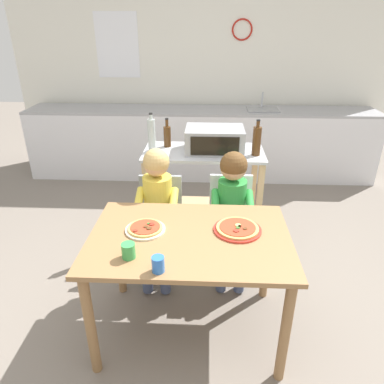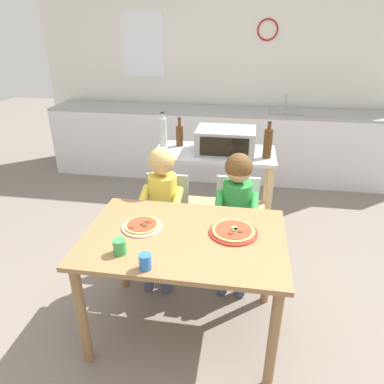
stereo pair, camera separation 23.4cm
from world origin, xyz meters
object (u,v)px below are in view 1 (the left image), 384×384
object	(u,v)px
bottle_tall_green_wine	(257,141)
drinking_cup_blue	(158,264)
drinking_cup_green	(128,251)
toaster_oven	(215,140)
pizza_plate_red_rimmed	(237,229)
pizza_plate_cream	(145,229)
child_in_yellow_shirt	(157,202)
kitchen_island_cart	(203,182)
dining_chair_right	(230,218)
bottle_clear_vinegar	(152,135)
dining_chair_left	(160,219)
bottle_dark_olive_oil	(167,136)
child_in_green_shirt	(232,201)
dining_table	(190,251)

from	to	relation	value
bottle_tall_green_wine	drinking_cup_blue	size ratio (longest dim) A/B	3.54
drinking_cup_green	toaster_oven	bearing A→B (deg)	71.17
bottle_tall_green_wine	pizza_plate_red_rimmed	distance (m)	1.07
pizza_plate_cream	child_in_yellow_shirt	bearing A→B (deg)	90.02
kitchen_island_cart	drinking_cup_blue	distance (m)	1.54
child_in_yellow_shirt	pizza_plate_red_rimmed	world-z (taller)	child_in_yellow_shirt
kitchen_island_cart	dining_chair_right	size ratio (longest dim) A/B	1.31
bottle_clear_vinegar	pizza_plate_cream	xyz separation A→B (m)	(0.11, -1.09, -0.27)
dining_chair_left	dining_chair_right	bearing A→B (deg)	4.02
bottle_dark_olive_oil	pizza_plate_cream	world-z (taller)	bottle_dark_olive_oil
drinking_cup_blue	drinking_cup_green	world-z (taller)	same
bottle_clear_vinegar	drinking_cup_blue	world-z (taller)	bottle_clear_vinegar
toaster_oven	drinking_cup_green	distance (m)	1.49
dining_chair_left	pizza_plate_red_rimmed	world-z (taller)	dining_chair_left
toaster_oven	dining_chair_right	world-z (taller)	toaster_oven
kitchen_island_cart	child_in_green_shirt	world-z (taller)	child_in_green_shirt
dining_table	drinking_cup_blue	distance (m)	0.40
dining_chair_left	drinking_cup_blue	distance (m)	1.07
child_in_yellow_shirt	drinking_cup_green	bearing A→B (deg)	-93.19
bottle_dark_olive_oil	child_in_yellow_shirt	bearing A→B (deg)	-90.48
dining_chair_left	pizza_plate_cream	size ratio (longest dim) A/B	3.25
bottle_dark_olive_oil	drinking_cup_blue	size ratio (longest dim) A/B	3.01
pizza_plate_red_rimmed	bottle_tall_green_wine	bearing A→B (deg)	77.93
kitchen_island_cart	dining_table	bearing A→B (deg)	-93.04
kitchen_island_cart	bottle_clear_vinegar	distance (m)	0.64
pizza_plate_cream	dining_table	bearing A→B (deg)	-9.75
child_in_green_shirt	drinking_cup_green	bearing A→B (deg)	-126.69
bottle_dark_olive_oil	child_in_green_shirt	world-z (taller)	bottle_dark_olive_oil
kitchen_island_cart	drinking_cup_green	bearing A→B (deg)	-105.32
bottle_tall_green_wine	bottle_dark_olive_oil	distance (m)	0.81
pizza_plate_red_rimmed	drinking_cup_green	world-z (taller)	drinking_cup_green
dining_chair_right	child_in_green_shirt	size ratio (longest dim) A/B	0.77
dining_table	dining_chair_left	world-z (taller)	dining_chair_left
dining_chair_left	pizza_plate_cream	xyz separation A→B (m)	(0.00, -0.62, 0.29)
dining_table	child_in_green_shirt	bearing A→B (deg)	63.70
bottle_clear_vinegar	bottle_dark_olive_oil	xyz separation A→B (m)	(0.12, 0.15, -0.05)
toaster_oven	child_in_yellow_shirt	size ratio (longest dim) A/B	0.47
bottle_tall_green_wine	dining_chair_right	size ratio (longest dim) A/B	0.38
child_in_yellow_shirt	toaster_oven	bearing A→B (deg)	54.85
bottle_tall_green_wine	bottle_clear_vinegar	xyz separation A→B (m)	(-0.90, 0.05, 0.02)
dining_chair_right	bottle_tall_green_wine	bearing A→B (deg)	60.18
toaster_oven	child_in_green_shirt	size ratio (longest dim) A/B	0.48
bottle_tall_green_wine	bottle_dark_olive_oil	bearing A→B (deg)	165.87
bottle_clear_vinegar	child_in_yellow_shirt	distance (m)	0.68
child_in_green_shirt	pizza_plate_red_rimmed	bearing A→B (deg)	-89.99
bottle_tall_green_wine	dining_chair_right	distance (m)	0.69
kitchen_island_cart	child_in_yellow_shirt	distance (m)	0.71
dining_chair_left	drinking_cup_blue	xyz separation A→B (m)	(0.13, -1.01, 0.32)
dining_chair_right	child_in_green_shirt	xyz separation A→B (m)	(-0.00, -0.12, 0.21)
kitchen_island_cart	toaster_oven	bearing A→B (deg)	-0.81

